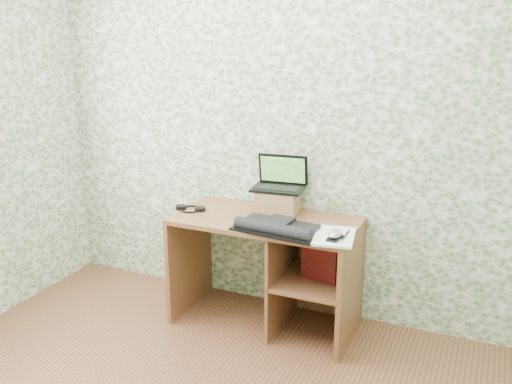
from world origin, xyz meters
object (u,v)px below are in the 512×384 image
at_px(desk, 278,257).
at_px(notepad, 334,236).
at_px(laptop, 280,181).
at_px(riser, 278,201).
at_px(keyboard, 276,227).

bearing_deg(desk, notepad, -23.25).
relative_size(laptop, notepad, 1.08).
height_order(laptop, notepad, laptop).
bearing_deg(riser, keyboard, -69.72).
height_order(riser, keyboard, riser).
xyz_separation_m(desk, laptop, (-0.05, 0.15, 0.48)).
height_order(riser, laptop, laptop).
height_order(keyboard, notepad, keyboard).
bearing_deg(riser, notepad, -31.98).
xyz_separation_m(keyboard, notepad, (0.36, 0.03, -0.02)).
distance_m(desk, notepad, 0.54).
relative_size(desk, riser, 4.52).
bearing_deg(desk, riser, 114.16).
relative_size(riser, keyboard, 0.48).
bearing_deg(notepad, riser, 138.30).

